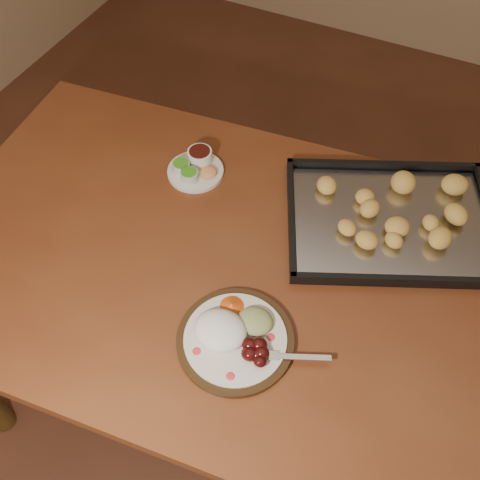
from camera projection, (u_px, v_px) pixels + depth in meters
The scene contains 5 objects.
ground at pixel (310, 351), 1.92m from camera, with size 4.00×4.00×0.00m, color brown.
dining_table at pixel (237, 285), 1.32m from camera, with size 1.58×1.04×0.75m.
dinner_plate at pixel (234, 335), 1.11m from camera, with size 0.32×0.25×0.06m.
condiment_saucer at pixel (195, 167), 1.40m from camera, with size 0.15×0.15×0.05m.
baking_tray at pixel (391, 219), 1.30m from camera, with size 0.61×0.54×0.05m.
Camera 1 is at (0.13, -0.86, 1.77)m, focal length 40.00 mm.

